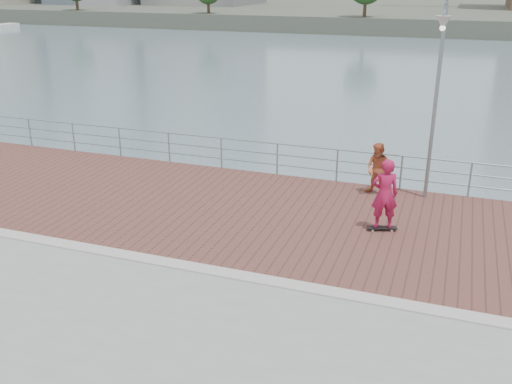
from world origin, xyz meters
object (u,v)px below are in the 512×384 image
(street_lamp, at_px, (439,66))
(bystander, at_px, (378,169))
(skateboarder, at_px, (385,194))
(guardrail, at_px, (307,158))

(street_lamp, distance_m, bystander, 3.52)
(street_lamp, relative_size, skateboarder, 2.99)
(street_lamp, bearing_deg, guardrail, 166.74)
(guardrail, xyz_separation_m, bystander, (2.45, -0.80, 0.15))
(guardrail, height_order, street_lamp, street_lamp)
(street_lamp, relative_size, bystander, 3.48)
(street_lamp, bearing_deg, bystander, 175.26)
(guardrail, relative_size, skateboarder, 20.48)
(guardrail, height_order, skateboarder, skateboarder)
(skateboarder, bearing_deg, guardrail, -67.62)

